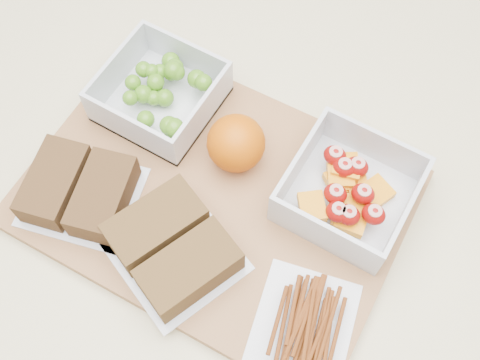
{
  "coord_description": "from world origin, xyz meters",
  "views": [
    {
      "loc": [
        0.15,
        -0.26,
        1.54
      ],
      "look_at": [
        -0.01,
        0.0,
        0.93
      ],
      "focal_mm": 45.0,
      "sensor_mm": 36.0,
      "label": 1
    }
  ],
  "objects_px": {
    "fruit_container": "(348,192)",
    "sandwich_bag_left": "(79,190)",
    "cutting_board": "(215,198)",
    "grape_container": "(162,93)",
    "orange": "(236,143)",
    "sandwich_bag_center": "(173,247)",
    "pretzel_bag": "(304,323)"
  },
  "relations": [
    {
      "from": "cutting_board",
      "to": "pretzel_bag",
      "type": "height_order",
      "value": "pretzel_bag"
    },
    {
      "from": "sandwich_bag_left",
      "to": "cutting_board",
      "type": "bearing_deg",
      "value": 31.46
    },
    {
      "from": "fruit_container",
      "to": "sandwich_bag_left",
      "type": "xyz_separation_m",
      "value": [
        -0.26,
        -0.15,
        -0.0
      ]
    },
    {
      "from": "cutting_board",
      "to": "sandwich_bag_center",
      "type": "relative_size",
      "value": 2.48
    },
    {
      "from": "grape_container",
      "to": "sandwich_bag_center",
      "type": "distance_m",
      "value": 0.2
    },
    {
      "from": "fruit_container",
      "to": "pretzel_bag",
      "type": "height_order",
      "value": "fruit_container"
    },
    {
      "from": "cutting_board",
      "to": "orange",
      "type": "distance_m",
      "value": 0.07
    },
    {
      "from": "sandwich_bag_left",
      "to": "orange",
      "type": "bearing_deg",
      "value": 46.87
    },
    {
      "from": "sandwich_bag_left",
      "to": "grape_container",
      "type": "bearing_deg",
      "value": 86.42
    },
    {
      "from": "fruit_container",
      "to": "sandwich_bag_left",
      "type": "bearing_deg",
      "value": -150.25
    },
    {
      "from": "cutting_board",
      "to": "sandwich_bag_center",
      "type": "distance_m",
      "value": 0.09
    },
    {
      "from": "sandwich_bag_left",
      "to": "fruit_container",
      "type": "bearing_deg",
      "value": 29.75
    },
    {
      "from": "cutting_board",
      "to": "orange",
      "type": "relative_size",
      "value": 6.24
    },
    {
      "from": "cutting_board",
      "to": "pretzel_bag",
      "type": "relative_size",
      "value": 3.02
    },
    {
      "from": "fruit_container",
      "to": "sandwich_bag_center",
      "type": "xyz_separation_m",
      "value": [
        -0.13,
        -0.15,
        -0.0
      ]
    },
    {
      "from": "fruit_container",
      "to": "pretzel_bag",
      "type": "bearing_deg",
      "value": -80.58
    },
    {
      "from": "orange",
      "to": "pretzel_bag",
      "type": "distance_m",
      "value": 0.21
    },
    {
      "from": "grape_container",
      "to": "fruit_container",
      "type": "xyz_separation_m",
      "value": [
        0.25,
        -0.01,
        -0.0
      ]
    },
    {
      "from": "orange",
      "to": "sandwich_bag_left",
      "type": "relative_size",
      "value": 0.45
    },
    {
      "from": "sandwich_bag_center",
      "to": "pretzel_bag",
      "type": "height_order",
      "value": "sandwich_bag_center"
    },
    {
      "from": "grape_container",
      "to": "sandwich_bag_left",
      "type": "distance_m",
      "value": 0.15
    },
    {
      "from": "cutting_board",
      "to": "sandwich_bag_center",
      "type": "bearing_deg",
      "value": -92.59
    },
    {
      "from": "sandwich_bag_center",
      "to": "pretzel_bag",
      "type": "relative_size",
      "value": 1.22
    },
    {
      "from": "cutting_board",
      "to": "fruit_container",
      "type": "xyz_separation_m",
      "value": [
        0.13,
        0.07,
        0.03
      ]
    },
    {
      "from": "fruit_container",
      "to": "cutting_board",
      "type": "bearing_deg",
      "value": -151.99
    },
    {
      "from": "fruit_container",
      "to": "sandwich_bag_left",
      "type": "height_order",
      "value": "fruit_container"
    },
    {
      "from": "cutting_board",
      "to": "sandwich_bag_left",
      "type": "xyz_separation_m",
      "value": [
        -0.13,
        -0.08,
        0.03
      ]
    },
    {
      "from": "grape_container",
      "to": "fruit_container",
      "type": "bearing_deg",
      "value": -1.18
    },
    {
      "from": "sandwich_bag_center",
      "to": "grape_container",
      "type": "bearing_deg",
      "value": 126.71
    },
    {
      "from": "grape_container",
      "to": "orange",
      "type": "relative_size",
      "value": 1.91
    },
    {
      "from": "grape_container",
      "to": "sandwich_bag_center",
      "type": "bearing_deg",
      "value": -53.29
    },
    {
      "from": "cutting_board",
      "to": "grape_container",
      "type": "bearing_deg",
      "value": 146.03
    }
  ]
}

